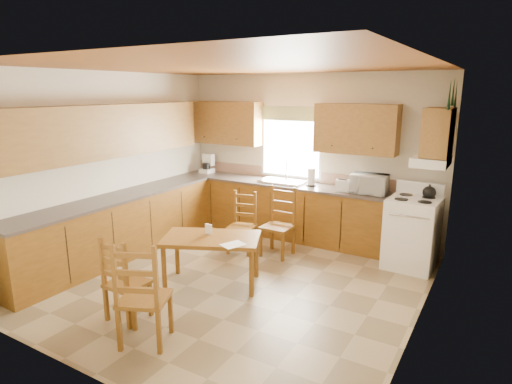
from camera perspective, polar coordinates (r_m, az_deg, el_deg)
The scene contains 35 objects.
floor at distance 5.72m, azimuth -2.88°, elevation -11.71°, with size 4.50×4.50×0.00m, color #8B7958.
ceiling at distance 5.19m, azimuth -3.25°, elevation 16.41°, with size 4.50×4.50×0.00m, color brown.
wall_left at distance 6.78m, azimuth -19.13°, elevation 3.54°, with size 4.50×4.50×0.00m, color beige.
wall_right at distance 4.48m, azimuth 21.66°, elevation -1.46°, with size 4.50×4.50×0.00m, color beige.
wall_back at distance 7.24m, azimuth 6.88°, elevation 4.77°, with size 4.50×4.50×0.00m, color beige.
wall_front at distance 3.70m, azimuth -22.80°, elevation -4.62°, with size 4.50×4.50×0.00m, color beige.
lower_cab_back at distance 7.33m, azimuth 3.04°, elevation -2.33°, with size 3.75×0.60×0.88m, color brown.
lower_cab_left at distance 6.67m, azimuth -17.83°, elevation -4.57°, with size 0.60×3.60×0.88m, color brown.
counter_back at distance 7.21m, azimuth 3.09°, elevation 1.18°, with size 3.75×0.63×0.04m, color #473D39.
counter_left at distance 6.55m, azimuth -18.11°, elevation -0.74°, with size 0.63×3.60×0.04m, color #473D39.
backsplash at distance 7.45m, azimuth 4.13°, elevation 2.42°, with size 3.75×0.01×0.18m, color #9C7763.
upper_cab_back_left at distance 7.79m, azimuth -4.11°, elevation 9.18°, with size 1.41×0.33×0.75m, color brown.
upper_cab_back_right at distance 6.73m, azimuth 13.22°, elevation 8.19°, with size 1.25×0.33×0.75m, color brown.
upper_cab_left at distance 6.50m, azimuth -19.53°, elevation 7.61°, with size 0.33×3.60×0.75m, color brown.
upper_cab_stove at distance 6.03m, azimuth 23.11°, elevation 7.34°, with size 0.33×0.62×0.62m, color brown.
range_hood at distance 6.08m, azimuth 22.32°, elevation 3.84°, with size 0.44×0.62×0.12m, color silver.
window_frame at distance 7.31m, azimuth 4.66°, elevation 6.49°, with size 1.13×0.02×1.18m, color silver.
window_pane at distance 7.31m, azimuth 4.65°, elevation 6.48°, with size 1.05×0.01×1.10m, color white.
window_valance at distance 7.24m, azimuth 4.63°, elevation 10.39°, with size 1.19×0.01×0.24m, color #48672E.
sink_basin at distance 7.17m, azimuth 3.62°, elevation 1.43°, with size 0.75×0.45×0.04m, color silver.
pine_decal_a at distance 5.68m, azimuth 24.42°, elevation 11.78°, with size 0.22×0.22×0.36m, color #194625.
pine_decal_b at distance 5.99m, azimuth 24.83°, elevation 12.15°, with size 0.22×0.22×0.36m, color #194625.
pine_decal_c at distance 6.31m, azimuth 25.12°, elevation 11.76°, with size 0.22×0.22×0.36m, color #194625.
stove at distance 6.35m, azimuth 20.09°, elevation -5.23°, with size 0.65×0.67×0.97m, color silver.
coffeemaker at distance 8.04m, azimuth -6.58°, elevation 3.66°, with size 0.18×0.22×0.31m, color silver.
paper_towel at distance 6.95m, azimuth 7.38°, elevation 1.98°, with size 0.12×0.12×0.29m, color white.
toaster at distance 6.66m, azimuth 11.48°, elevation 0.85°, with size 0.21×0.14×0.18m, color silver.
microwave at distance 6.59m, azimuth 14.86°, elevation 1.05°, with size 0.49×0.35×0.29m, color silver.
dining_table at distance 5.52m, azimuth -5.89°, elevation -9.09°, with size 1.19×0.68×0.64m, color brown.
chair_near_left at distance 4.87m, azimuth -16.85°, elevation -10.91°, with size 0.39×0.38×0.94m, color brown.
chair_near_right at distance 4.37m, azimuth -14.71°, elevation -12.75°, with size 0.45×0.43×1.07m, color brown.
chair_far_left at distance 6.37m, azimuth 2.87°, elevation -4.10°, with size 0.43×0.41×1.02m, color brown.
chair_far_right at distance 6.51m, azimuth -1.93°, elevation -4.17°, with size 0.39×0.37×0.92m, color brown.
table_paper at distance 5.12m, azimuth -3.06°, elevation -7.01°, with size 0.20×0.27×0.00m, color white.
table_card at distance 5.50m, azimuth -6.34°, elevation -4.93°, with size 0.10×0.02×0.13m, color white.
Camera 1 is at (2.88, -4.31, 2.43)m, focal length 30.00 mm.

